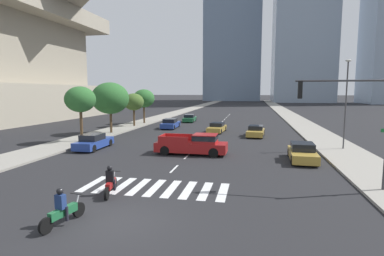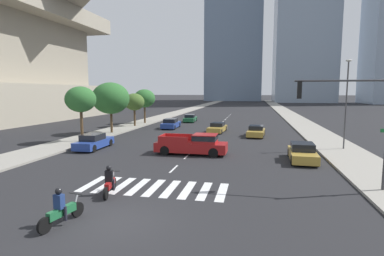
{
  "view_description": "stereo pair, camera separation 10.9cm",
  "coord_description": "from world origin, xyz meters",
  "px_view_note": "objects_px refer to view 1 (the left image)",
  "views": [
    {
      "loc": [
        4.99,
        -10.57,
        5.08
      ],
      "look_at": [
        0.0,
        14.36,
        2.0
      ],
      "focal_mm": 28.49,
      "sensor_mm": 36.0,
      "label": 1
    },
    {
      "loc": [
        5.1,
        -10.55,
        5.08
      ],
      "look_at": [
        0.0,
        14.36,
        2.0
      ],
      "focal_mm": 28.49,
      "sensor_mm": 36.0,
      "label": 2
    }
  ],
  "objects_px": {
    "motorcycle_lead": "(63,210)",
    "sedan_blue_0": "(170,124)",
    "sedan_gold_2": "(256,131)",
    "sedan_gold_5": "(302,153)",
    "motorcycle_third": "(111,183)",
    "sedan_blue_3": "(94,142)",
    "street_tree_third": "(134,102)",
    "street_tree_fourth": "(144,98)",
    "sedan_green_4": "(190,118)",
    "street_tree_second": "(110,98)",
    "pickup_truck": "(195,144)",
    "traffic_signal_near": "(352,110)",
    "street_tree_nearest": "(80,100)",
    "sedan_gold_1": "(217,128)",
    "street_lamp_east": "(346,98)"
  },
  "relations": [
    {
      "from": "motorcycle_third",
      "to": "pickup_truck",
      "type": "bearing_deg",
      "value": -24.84
    },
    {
      "from": "sedan_blue_3",
      "to": "street_tree_fourth",
      "type": "xyz_separation_m",
      "value": [
        -2.87,
        20.64,
        3.34
      ]
    },
    {
      "from": "sedan_gold_1",
      "to": "street_tree_third",
      "type": "relative_size",
      "value": 0.99
    },
    {
      "from": "sedan_gold_5",
      "to": "motorcycle_lead",
      "type": "bearing_deg",
      "value": -37.22
    },
    {
      "from": "motorcycle_lead",
      "to": "sedan_blue_0",
      "type": "xyz_separation_m",
      "value": [
        -4.1,
        30.34,
        0.03
      ]
    },
    {
      "from": "motorcycle_lead",
      "to": "pickup_truck",
      "type": "height_order",
      "value": "pickup_truck"
    },
    {
      "from": "motorcycle_lead",
      "to": "street_tree_third",
      "type": "height_order",
      "value": "street_tree_third"
    },
    {
      "from": "sedan_blue_3",
      "to": "street_tree_nearest",
      "type": "bearing_deg",
      "value": 44.55
    },
    {
      "from": "sedan_gold_5",
      "to": "motorcycle_third",
      "type": "bearing_deg",
      "value": -45.84
    },
    {
      "from": "sedan_gold_2",
      "to": "street_tree_second",
      "type": "height_order",
      "value": "street_tree_second"
    },
    {
      "from": "motorcycle_third",
      "to": "sedan_gold_2",
      "type": "xyz_separation_m",
      "value": [
        7.18,
        21.31,
        -0.01
      ]
    },
    {
      "from": "motorcycle_lead",
      "to": "street_tree_third",
      "type": "bearing_deg",
      "value": 28.19
    },
    {
      "from": "motorcycle_lead",
      "to": "sedan_gold_5",
      "type": "distance_m",
      "value": 16.88
    },
    {
      "from": "sedan_green_4",
      "to": "street_tree_second",
      "type": "height_order",
      "value": "street_tree_second"
    },
    {
      "from": "sedan_gold_2",
      "to": "sedan_gold_5",
      "type": "height_order",
      "value": "sedan_gold_5"
    },
    {
      "from": "sedan_green_4",
      "to": "street_tree_third",
      "type": "bearing_deg",
      "value": 140.53
    },
    {
      "from": "sedan_gold_2",
      "to": "street_tree_nearest",
      "type": "distance_m",
      "value": 18.99
    },
    {
      "from": "street_tree_nearest",
      "to": "street_tree_fourth",
      "type": "bearing_deg",
      "value": 90.0
    },
    {
      "from": "sedan_gold_1",
      "to": "motorcycle_lead",
      "type": "bearing_deg",
      "value": -0.83
    },
    {
      "from": "sedan_blue_3",
      "to": "street_tree_third",
      "type": "distance_m",
      "value": 17.03
    },
    {
      "from": "pickup_truck",
      "to": "street_tree_third",
      "type": "distance_m",
      "value": 21.12
    },
    {
      "from": "motorcycle_lead",
      "to": "sedan_gold_5",
      "type": "height_order",
      "value": "motorcycle_lead"
    },
    {
      "from": "pickup_truck",
      "to": "sedan_gold_1",
      "type": "relative_size",
      "value": 1.26
    },
    {
      "from": "motorcycle_lead",
      "to": "sedan_gold_2",
      "type": "bearing_deg",
      "value": -5.57
    },
    {
      "from": "street_tree_fourth",
      "to": "sedan_gold_2",
      "type": "bearing_deg",
      "value": -30.85
    },
    {
      "from": "sedan_gold_2",
      "to": "sedan_gold_5",
      "type": "xyz_separation_m",
      "value": [
        3.26,
        -11.8,
        0.03
      ]
    },
    {
      "from": "sedan_green_4",
      "to": "street_tree_fourth",
      "type": "relative_size",
      "value": 0.88
    },
    {
      "from": "pickup_truck",
      "to": "sedan_gold_2",
      "type": "distance_m",
      "value": 12.09
    },
    {
      "from": "motorcycle_lead",
      "to": "street_tree_fourth",
      "type": "distance_m",
      "value": 36.52
    },
    {
      "from": "street_lamp_east",
      "to": "street_tree_fourth",
      "type": "height_order",
      "value": "street_lamp_east"
    },
    {
      "from": "sedan_blue_3",
      "to": "motorcycle_lead",
      "type": "bearing_deg",
      "value": -155.45
    },
    {
      "from": "sedan_green_4",
      "to": "street_tree_fourth",
      "type": "height_order",
      "value": "street_tree_fourth"
    },
    {
      "from": "motorcycle_lead",
      "to": "street_tree_second",
      "type": "height_order",
      "value": "street_tree_second"
    },
    {
      "from": "sedan_blue_3",
      "to": "street_tree_nearest",
      "type": "distance_m",
      "value": 5.44
    },
    {
      "from": "motorcycle_third",
      "to": "sedan_blue_3",
      "type": "height_order",
      "value": "motorcycle_third"
    },
    {
      "from": "motorcycle_lead",
      "to": "pickup_truck",
      "type": "distance_m",
      "value": 14.08
    },
    {
      "from": "pickup_truck",
      "to": "sedan_blue_3",
      "type": "bearing_deg",
      "value": 177.51
    },
    {
      "from": "sedan_green_4",
      "to": "sedan_gold_2",
      "type": "bearing_deg",
      "value": -146.71
    },
    {
      "from": "street_tree_nearest",
      "to": "motorcycle_lead",
      "type": "bearing_deg",
      "value": -60.88
    },
    {
      "from": "traffic_signal_near",
      "to": "street_tree_nearest",
      "type": "relative_size",
      "value": 1.08
    },
    {
      "from": "sedan_blue_3",
      "to": "sedan_gold_5",
      "type": "relative_size",
      "value": 1.05
    },
    {
      "from": "motorcycle_third",
      "to": "sedan_blue_3",
      "type": "xyz_separation_m",
      "value": [
        -6.95,
        10.83,
        0.03
      ]
    },
    {
      "from": "sedan_blue_3",
      "to": "street_tree_fourth",
      "type": "relative_size",
      "value": 0.86
    },
    {
      "from": "sedan_blue_0",
      "to": "street_tree_fourth",
      "type": "distance_m",
      "value": 8.0
    },
    {
      "from": "street_tree_third",
      "to": "motorcycle_third",
      "type": "bearing_deg",
      "value": -70.26
    },
    {
      "from": "sedan_gold_2",
      "to": "sedan_gold_5",
      "type": "relative_size",
      "value": 1.02
    },
    {
      "from": "sedan_gold_5",
      "to": "street_lamp_east",
      "type": "distance_m",
      "value": 7.55
    },
    {
      "from": "motorcycle_lead",
      "to": "motorcycle_third",
      "type": "xyz_separation_m",
      "value": [
        0.19,
        3.59,
        0.0
      ]
    },
    {
      "from": "street_tree_second",
      "to": "motorcycle_third",
      "type": "bearing_deg",
      "value": -63.97
    },
    {
      "from": "sedan_blue_3",
      "to": "street_tree_nearest",
      "type": "xyz_separation_m",
      "value": [
        -2.87,
        2.85,
        3.64
      ]
    }
  ]
}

